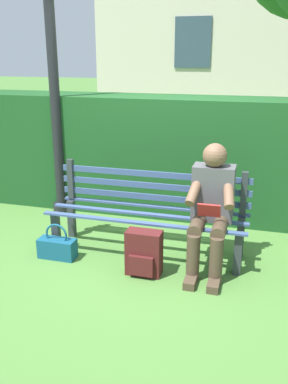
{
  "coord_description": "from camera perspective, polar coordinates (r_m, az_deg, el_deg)",
  "views": [
    {
      "loc": [
        -1.02,
        3.71,
        1.92
      ],
      "look_at": [
        0.0,
        0.1,
        0.68
      ],
      "focal_mm": 39.42,
      "sensor_mm": 36.0,
      "label": 1
    }
  ],
  "objects": [
    {
      "name": "backpack",
      "position": [
        3.83,
        -0.02,
        -8.31
      ],
      "size": [
        0.32,
        0.24,
        0.42
      ],
      "color": "#4C1919",
      "rests_on": "ground"
    },
    {
      "name": "person_seated",
      "position": [
        3.86,
        9.06,
        -1.79
      ],
      "size": [
        0.44,
        0.73,
        1.16
      ],
      "color": "#4C4C51",
      "rests_on": "ground"
    },
    {
      "name": "handbag",
      "position": [
        4.25,
        -11.66,
        -7.33
      ],
      "size": [
        0.37,
        0.16,
        0.36
      ],
      "color": "navy",
      "rests_on": "ground"
    },
    {
      "name": "hedge_backdrop",
      "position": [
        5.22,
        3.23,
        5.28
      ],
      "size": [
        5.78,
        0.79,
        1.54
      ],
      "color": "#19471E",
      "rests_on": "ground"
    },
    {
      "name": "lamp_post",
      "position": [
        5.19,
        -12.53,
        20.47
      ],
      "size": [
        0.29,
        0.29,
        3.66
      ],
      "color": "black",
      "rests_on": "ground"
    },
    {
      "name": "park_bench",
      "position": [
        4.2,
        0.71,
        -2.32
      ],
      "size": [
        1.96,
        0.53,
        0.86
      ],
      "color": "#2D3338",
      "rests_on": "ground"
    },
    {
      "name": "ground",
      "position": [
        4.3,
        0.37,
        -8.25
      ],
      "size": [
        60.0,
        60.0,
        0.0
      ],
      "primitive_type": "plane",
      "color": "#477533"
    }
  ]
}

